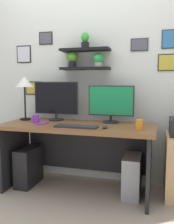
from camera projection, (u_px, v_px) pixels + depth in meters
The scene contains 13 objects.
ground_plane at pixel (77, 190), 2.75m from camera, with size 8.00×8.00×0.00m, color tan.
back_wall_assembly at pixel (88, 70), 3.00m from camera, with size 4.40×0.24×2.70m.
desk at pixel (79, 142), 2.74m from camera, with size 1.67×0.68×0.75m.
monitor_left at pixel (56, 100), 2.93m from camera, with size 0.55×0.18×0.46m.
monitor_right at pixel (111, 103), 2.75m from camera, with size 0.51×0.18×0.42m.
keyboard at pixel (76, 126), 2.49m from camera, with size 0.44×0.14×0.02m, color #2D2D33.
computer_mouse at pixel (105, 127), 2.42m from camera, with size 0.06×0.09×0.03m, color #2D2D33.
desk_lamp at pixel (24, 84), 2.93m from camera, with size 0.22×0.22×0.52m.
cell_phone at pixel (42, 123), 2.69m from camera, with size 0.07×0.14×0.01m, color purple.
coffee_mug at pixel (36, 119), 2.75m from camera, with size 0.08×0.08×0.09m, color purple.
pen_cup at pixel (139, 125), 2.36m from camera, with size 0.07×0.07×0.10m, color orange.
computer_tower_left at pixel (29, 166), 2.90m from camera, with size 0.18×0.40×0.44m, color black.
computer_tower_right at pixel (132, 175), 2.62m from camera, with size 0.18×0.40×0.43m, color #99999E.
Camera 1 is at (0.82, -2.49, 1.21)m, focal length 39.32 mm.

